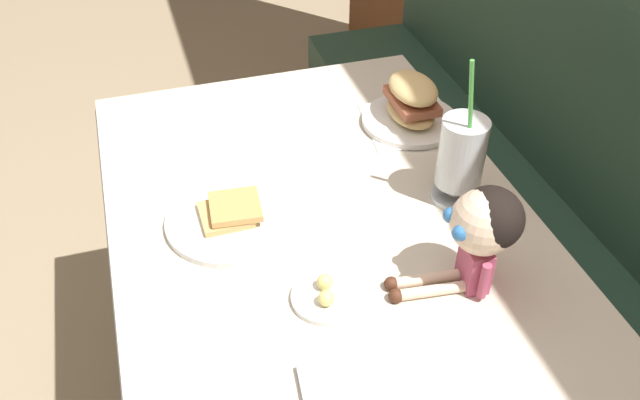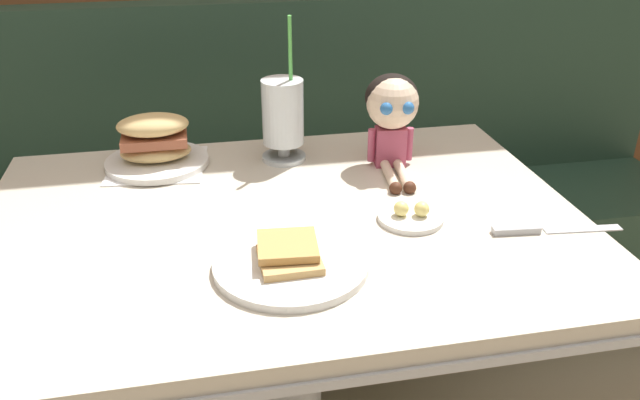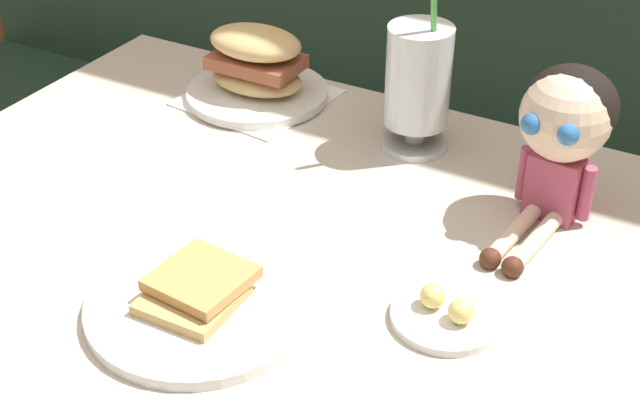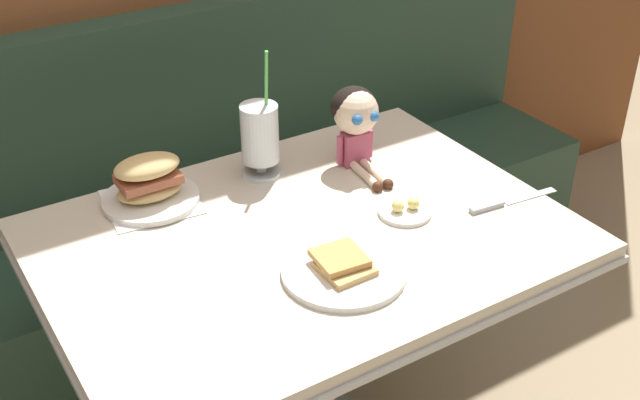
% 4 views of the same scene
% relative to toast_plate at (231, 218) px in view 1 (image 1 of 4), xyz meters
% --- Properties ---
extents(booth_bench, '(2.60, 0.48, 1.00)m').
position_rel_toast_plate_xyz_m(booth_bench, '(0.01, 0.80, -0.42)').
color(booth_bench, '#233D2D').
rests_on(booth_bench, ground).
extents(diner_table, '(1.11, 0.81, 0.74)m').
position_rel_toast_plate_xyz_m(diner_table, '(0.01, 0.17, -0.21)').
color(diner_table, beige).
rests_on(diner_table, ground).
extents(toast_plate, '(0.25, 0.25, 0.04)m').
position_rel_toast_plate_xyz_m(toast_plate, '(0.00, 0.00, 0.00)').
color(toast_plate, white).
rests_on(toast_plate, diner_table).
extents(milkshake_glass, '(0.10, 0.10, 0.32)m').
position_rel_toast_plate_xyz_m(milkshake_glass, '(0.06, 0.44, 0.09)').
color(milkshake_glass, silver).
rests_on(milkshake_glass, diner_table).
extents(sandwich_plate, '(0.22, 0.22, 0.12)m').
position_rel_toast_plate_xyz_m(sandwich_plate, '(-0.22, 0.46, 0.03)').
color(sandwich_plate, white).
rests_on(sandwich_plate, diner_table).
extents(butter_saucer, '(0.12, 0.12, 0.04)m').
position_rel_toast_plate_xyz_m(butter_saucer, '(0.24, 0.11, -0.00)').
color(butter_saucer, white).
rests_on(butter_saucer, diner_table).
extents(seated_doll, '(0.12, 0.22, 0.20)m').
position_rel_toast_plate_xyz_m(seated_doll, '(0.28, 0.37, 0.12)').
color(seated_doll, '#B74C6B').
rests_on(seated_doll, diner_table).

